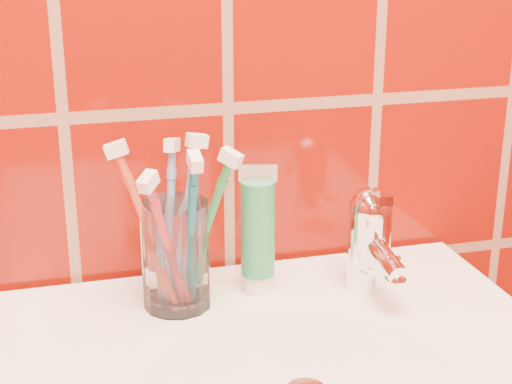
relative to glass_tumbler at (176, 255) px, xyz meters
name	(u,v)px	position (x,y,z in m)	size (l,w,h in m)	color
glass_tumbler	(176,255)	(0.00, 0.00, 0.00)	(0.07, 0.07, 0.12)	white
toothpaste_tube	(258,234)	(0.09, 0.01, 0.01)	(0.04, 0.04, 0.15)	white
faucet	(371,236)	(0.22, -0.02, 0.00)	(0.05, 0.11, 0.12)	white
toothbrush_0	(168,246)	(-0.01, -0.03, 0.02)	(0.06, 0.07, 0.18)	#A12231
toothbrush_1	(148,230)	(-0.03, 0.00, 0.03)	(0.08, 0.03, 0.19)	#BB4128
toothbrush_2	(170,223)	(0.00, 0.02, 0.03)	(0.04, 0.05, 0.19)	#6783B8
toothbrush_3	(190,235)	(0.01, -0.03, 0.03)	(0.03, 0.08, 0.19)	#0D6071
toothbrush_4	(186,220)	(0.01, 0.01, 0.03)	(0.05, 0.03, 0.19)	#6784B8
toothbrush_5	(206,230)	(0.03, -0.01, 0.03)	(0.07, 0.07, 0.19)	#20793C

